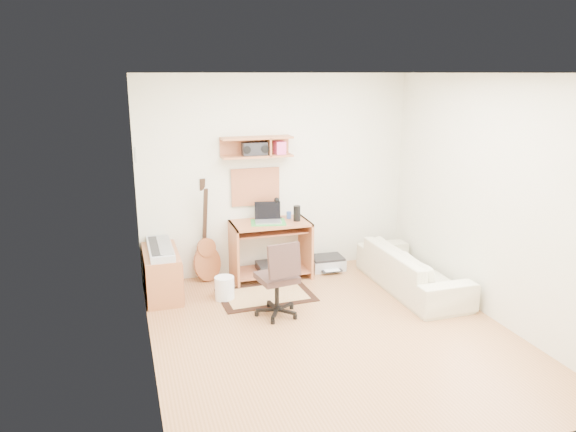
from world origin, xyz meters
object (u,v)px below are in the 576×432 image
object	(u,v)px
printer	(327,263)
cabinet	(162,273)
task_chair	(277,277)
sofa	(412,263)
desk	(270,250)

from	to	relation	value
printer	cabinet	bearing A→B (deg)	-171.31
task_chair	cabinet	size ratio (longest dim) A/B	0.99
sofa	cabinet	bearing A→B (deg)	76.02
cabinet	printer	size ratio (longest dim) A/B	2.03
cabinet	printer	world-z (taller)	cabinet
task_chair	printer	xyz separation A→B (m)	(1.06, 1.19, -0.36)
printer	sofa	distance (m)	1.25
desk	cabinet	distance (m)	1.42
cabinet	desk	bearing A→B (deg)	7.10
desk	sofa	size ratio (longest dim) A/B	0.57
desk	task_chair	size ratio (longest dim) A/B	1.13
desk	cabinet	world-z (taller)	desk
task_chair	printer	size ratio (longest dim) A/B	2.00
desk	task_chair	bearing A→B (deg)	-102.28
task_chair	sofa	distance (m)	1.82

